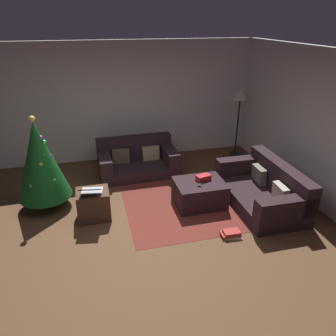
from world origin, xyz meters
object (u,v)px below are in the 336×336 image
(couch_left, at_px, (137,160))
(book_stack, at_px, (231,234))
(laptop, at_px, (91,190))
(gift_box, at_px, (203,178))
(corner_lamp, at_px, (240,99))
(christmas_tree, at_px, (40,160))
(couch_right, at_px, (265,189))
(tv_remote, at_px, (200,184))
(side_table, at_px, (94,204))
(ottoman, at_px, (199,193))

(couch_left, xyz_separation_m, book_stack, (1.02, -2.62, -0.22))
(couch_left, height_order, laptop, couch_left)
(book_stack, bearing_deg, gift_box, 94.27)
(corner_lamp, bearing_deg, christmas_tree, -161.97)
(couch_left, xyz_separation_m, couch_right, (1.99, -1.85, 0.01))
(couch_right, height_order, laptop, couch_right)
(couch_left, height_order, corner_lamp, corner_lamp)
(tv_remote, bearing_deg, couch_left, 144.74)
(side_table, bearing_deg, couch_right, -5.30)
(ottoman, height_order, christmas_tree, christmas_tree)
(ottoman, bearing_deg, gift_box, 36.32)
(gift_box, bearing_deg, ottoman, -143.68)
(couch_left, height_order, side_table, couch_left)
(christmas_tree, bearing_deg, laptop, -38.31)
(tv_remote, xyz_separation_m, book_stack, (0.19, -0.92, -0.40))
(couch_left, distance_m, side_table, 1.85)
(gift_box, xyz_separation_m, side_table, (-1.90, -0.04, -0.24))
(couch_right, bearing_deg, ottoman, 77.94)
(side_table, relative_size, book_stack, 1.58)
(christmas_tree, bearing_deg, couch_left, 30.34)
(book_stack, bearing_deg, tv_remote, 101.88)
(ottoman, distance_m, book_stack, 1.05)
(gift_box, distance_m, christmas_tree, 2.77)
(couch_left, distance_m, laptop, 1.93)
(christmas_tree, distance_m, laptop, 1.05)
(couch_right, relative_size, christmas_tree, 1.11)
(couch_right, distance_m, book_stack, 1.26)
(couch_left, height_order, gift_box, couch_left)
(laptop, bearing_deg, couch_right, -4.11)
(side_table, distance_m, corner_lamp, 4.07)
(gift_box, bearing_deg, laptop, -177.04)
(book_stack, height_order, corner_lamp, corner_lamp)
(ottoman, xyz_separation_m, side_table, (-1.82, 0.02, 0.03))
(ottoman, bearing_deg, christmas_tree, 167.55)
(book_stack, bearing_deg, couch_right, 38.39)
(tv_remote, relative_size, corner_lamp, 0.10)
(ottoman, height_order, gift_box, gift_box)
(couch_right, height_order, gift_box, couch_right)
(tv_remote, bearing_deg, book_stack, -49.35)
(gift_box, distance_m, laptop, 1.92)
(christmas_tree, distance_m, book_stack, 3.30)
(christmas_tree, relative_size, laptop, 3.77)
(corner_lamp, bearing_deg, book_stack, -115.82)
(ottoman, xyz_separation_m, corner_lamp, (1.60, 1.94, 1.12))
(gift_box, bearing_deg, couch_right, -16.55)
(side_table, bearing_deg, gift_box, 1.14)
(tv_remote, bearing_deg, corner_lamp, 80.17)
(couch_left, xyz_separation_m, side_table, (-0.97, -1.58, -0.02))
(christmas_tree, height_order, laptop, christmas_tree)
(gift_box, xyz_separation_m, book_stack, (0.08, -1.08, -0.43))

